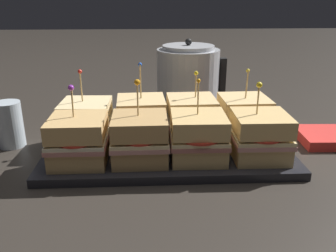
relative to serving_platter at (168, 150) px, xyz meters
name	(u,v)px	position (x,y,z in m)	size (l,w,h in m)	color
ground_plane	(168,154)	(0.00, 0.00, -0.01)	(6.00, 6.00, 0.00)	#2D2823
serving_platter	(168,150)	(0.00, 0.00, 0.00)	(0.53, 0.28, 0.02)	#232328
sandwich_front_far_left	(79,140)	(-0.18, -0.06, 0.06)	(0.11, 0.11, 0.16)	tan
sandwich_front_center_left	(140,138)	(-0.06, -0.06, 0.06)	(0.12, 0.12, 0.17)	tan
sandwich_front_center_right	(198,137)	(0.06, -0.06, 0.06)	(0.12, 0.12, 0.17)	tan
sandwich_front_far_right	(260,136)	(0.19, -0.06, 0.06)	(0.12, 0.12, 0.16)	tan
sandwich_back_far_left	(86,120)	(-0.19, 0.06, 0.05)	(0.12, 0.12, 0.16)	beige
sandwich_back_center_left	(141,118)	(-0.06, 0.06, 0.06)	(0.12, 0.12, 0.18)	#DBB77A
sandwich_back_center_right	(191,117)	(0.06, 0.06, 0.06)	(0.12, 0.12, 0.16)	#DBB77A
sandwich_back_far_right	(244,117)	(0.18, 0.06, 0.06)	(0.12, 0.12, 0.16)	#DBB77A
kettle_steel	(188,77)	(0.08, 0.35, 0.09)	(0.21, 0.19, 0.21)	#B7BABF
drinking_glass	(10,124)	(-0.37, 0.07, 0.04)	(0.06, 0.06, 0.11)	silver
napkin_stack	(325,137)	(0.38, 0.05, 0.00)	(0.13, 0.13, 0.02)	red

